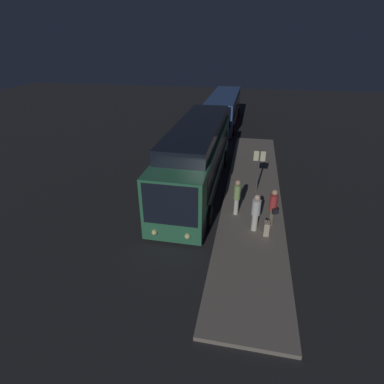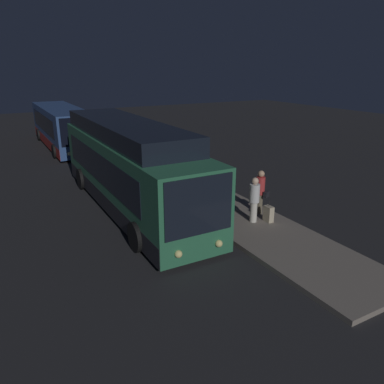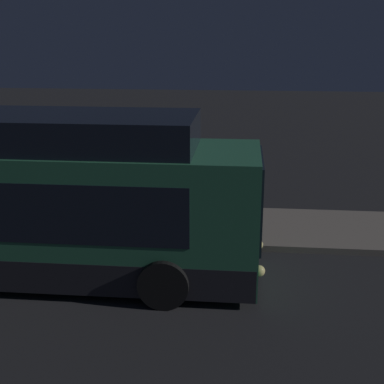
# 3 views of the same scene
# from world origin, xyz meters

# --- Properties ---
(ground) EXTENTS (80.00, 80.00, 0.00)m
(ground) POSITION_xyz_m (0.00, 0.00, 0.00)
(ground) COLOR #232326
(platform) EXTENTS (20.00, 3.05, 0.17)m
(platform) POSITION_xyz_m (0.00, 3.13, 0.08)
(platform) COLOR slate
(platform) RESTS_ON ground
(bus_lead) EXTENTS (11.97, 2.89, 3.73)m
(bus_lead) POSITION_xyz_m (-0.27, -0.19, 1.70)
(bus_lead) COLOR #2D704C
(bus_lead) RESTS_ON ground
(bus_second) EXTENTS (11.33, 2.88, 2.95)m
(bus_second) POSITION_xyz_m (-15.17, -0.19, 1.47)
(bus_second) COLOR #33518C
(bus_second) RESTS_ON ground
(passenger_boarding) EXTENTS (0.41, 0.41, 1.78)m
(passenger_boarding) POSITION_xyz_m (4.04, 3.25, 1.13)
(passenger_boarding) COLOR silver
(passenger_boarding) RESTS_ON platform
(passenger_waiting) EXTENTS (0.61, 0.50, 1.82)m
(passenger_waiting) POSITION_xyz_m (3.47, 4.01, 1.16)
(passenger_waiting) COLOR #6B604C
(passenger_waiting) RESTS_ON platform
(passenger_with_bags) EXTENTS (0.51, 0.34, 1.84)m
(passenger_with_bags) POSITION_xyz_m (2.81, 2.34, 1.19)
(passenger_with_bags) COLOR silver
(passenger_with_bags) RESTS_ON platform
(suitcase) EXTENTS (0.39, 0.23, 0.86)m
(suitcase) POSITION_xyz_m (4.31, 3.78, 0.48)
(suitcase) COLOR beige
(suitcase) RESTS_ON platform
(sign_post) EXTENTS (0.10, 0.63, 2.45)m
(sign_post) POSITION_xyz_m (0.13, 3.30, 1.72)
(sign_post) COLOR #4C4C51
(sign_post) RESTS_ON platform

